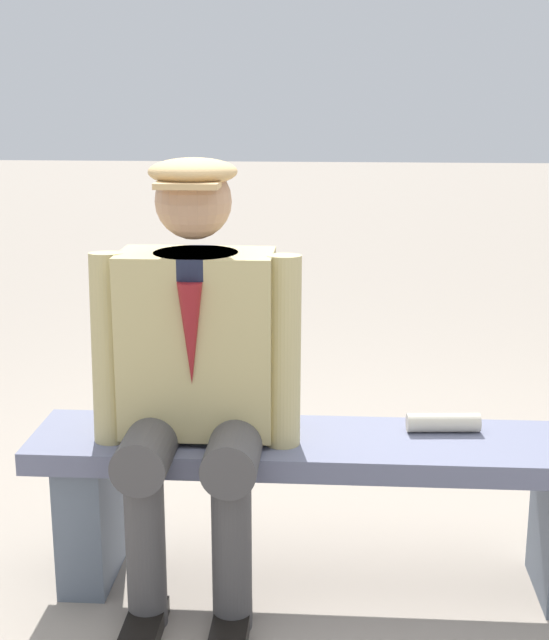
# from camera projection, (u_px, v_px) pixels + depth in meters

# --- Properties ---
(ground_plane) EXTENTS (30.00, 30.00, 0.00)m
(ground_plane) POSITION_uv_depth(u_px,v_px,m) (323.00, 583.00, 2.81)
(ground_plane) COLOR gray
(bench) EXTENTS (1.71, 0.36, 0.47)m
(bench) POSITION_uv_depth(u_px,v_px,m) (324.00, 483.00, 2.72)
(bench) COLOR slate
(bench) RESTS_ON ground
(seated_man) EXTENTS (0.60, 0.54, 1.27)m
(seated_man) POSITION_uv_depth(u_px,v_px,m) (195.00, 366.00, 2.60)
(seated_man) COLOR tan
(seated_man) RESTS_ON ground
(rolled_magazine) EXTENTS (0.22, 0.07, 0.06)m
(rolled_magazine) POSITION_uv_depth(u_px,v_px,m) (443.00, 423.00, 2.73)
(rolled_magazine) COLOR beige
(rolled_magazine) RESTS_ON bench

